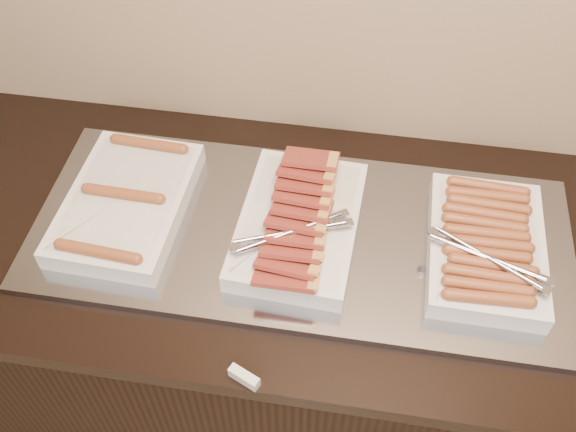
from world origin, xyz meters
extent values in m
cube|color=black|center=(0.00, 2.13, 0.43)|extent=(2.00, 0.70, 0.86)
cube|color=black|center=(0.00, 2.13, 0.88)|extent=(2.06, 0.76, 0.04)
cube|color=#8F919C|center=(-0.02, 2.13, 0.91)|extent=(1.20, 0.50, 0.02)
cube|color=silver|center=(-0.42, 2.13, 0.95)|extent=(0.27, 0.39, 0.05)
cylinder|color=brown|center=(-0.42, 1.97, 0.98)|extent=(0.17, 0.04, 0.03)
cylinder|color=brown|center=(-0.42, 2.13, 0.98)|extent=(0.17, 0.03, 0.03)
cylinder|color=brown|center=(-0.41, 2.29, 0.98)|extent=(0.17, 0.04, 0.03)
cube|color=silver|center=(-0.02, 2.13, 0.95)|extent=(0.27, 0.39, 0.05)
cube|color=brown|center=(-0.03, 1.97, 0.97)|extent=(0.13, 0.09, 0.04)
cube|color=brown|center=(-0.03, 2.01, 0.97)|extent=(0.14, 0.10, 0.04)
cube|color=brown|center=(-0.03, 2.04, 0.98)|extent=(0.13, 0.09, 0.04)
cube|color=brown|center=(-0.02, 2.08, 0.98)|extent=(0.13, 0.09, 0.04)
cube|color=brown|center=(-0.03, 2.11, 0.98)|extent=(0.13, 0.10, 0.04)
cube|color=brown|center=(-0.02, 2.15, 0.99)|extent=(0.13, 0.10, 0.04)
cube|color=brown|center=(-0.02, 2.18, 0.99)|extent=(0.13, 0.10, 0.04)
cube|color=brown|center=(-0.02, 2.22, 0.99)|extent=(0.13, 0.09, 0.04)
cube|color=brown|center=(-0.02, 2.25, 0.99)|extent=(0.13, 0.10, 0.04)
cube|color=brown|center=(-0.02, 2.29, 1.00)|extent=(0.13, 0.09, 0.04)
cube|color=silver|center=(0.38, 2.13, 0.95)|extent=(0.24, 0.36, 0.05)
cylinder|color=brown|center=(0.37, 1.98, 0.98)|extent=(0.16, 0.03, 0.03)
cylinder|color=brown|center=(0.37, 2.01, 0.98)|extent=(0.16, 0.03, 0.03)
cylinder|color=brown|center=(0.37, 2.03, 0.98)|extent=(0.16, 0.03, 0.03)
cylinder|color=brown|center=(0.39, 2.06, 0.98)|extent=(0.16, 0.03, 0.03)
cylinder|color=brown|center=(0.38, 2.09, 0.98)|extent=(0.16, 0.03, 0.03)
cylinder|color=brown|center=(0.38, 2.12, 0.98)|extent=(0.16, 0.03, 0.03)
cylinder|color=brown|center=(0.38, 2.14, 0.98)|extent=(0.16, 0.03, 0.03)
cylinder|color=brown|center=(0.37, 2.17, 0.98)|extent=(0.16, 0.03, 0.03)
cylinder|color=brown|center=(0.37, 2.20, 0.98)|extent=(0.16, 0.04, 0.03)
cylinder|color=brown|center=(0.38, 2.23, 0.98)|extent=(0.16, 0.03, 0.03)
cylinder|color=brown|center=(0.38, 2.25, 0.98)|extent=(0.16, 0.03, 0.03)
cylinder|color=brown|center=(0.38, 2.28, 0.98)|extent=(0.16, 0.04, 0.03)
cube|color=silver|center=(-0.08, 1.77, 0.91)|extent=(0.07, 0.04, 0.03)
camera|label=1|loc=(0.09, 1.25, 2.05)|focal=40.00mm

